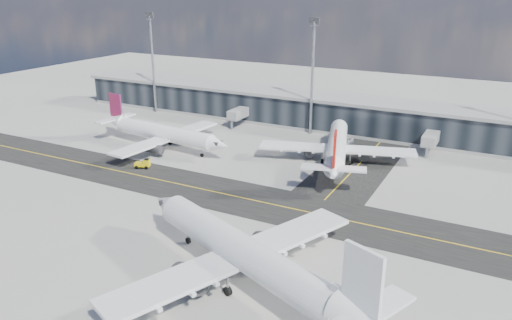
{
  "coord_description": "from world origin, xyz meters",
  "views": [
    {
      "loc": [
        45.12,
        -68.09,
        36.65
      ],
      "look_at": [
        3.68,
        10.82,
        5.0
      ],
      "focal_mm": 35.0,
      "sensor_mm": 36.0,
      "label": 1
    }
  ],
  "objects_px": {
    "airliner_near": "(246,255)",
    "baggage_tug": "(144,164)",
    "airliner_af": "(162,133)",
    "airliner_redtail": "(337,147)",
    "service_van": "(346,141)"
  },
  "relations": [
    {
      "from": "airliner_near",
      "to": "service_van",
      "type": "distance_m",
      "value": 64.25
    },
    {
      "from": "airliner_af",
      "to": "service_van",
      "type": "distance_m",
      "value": 44.02
    },
    {
      "from": "baggage_tug",
      "to": "service_van",
      "type": "relative_size",
      "value": 0.7
    },
    {
      "from": "airliner_af",
      "to": "service_van",
      "type": "relative_size",
      "value": 7.59
    },
    {
      "from": "airliner_near",
      "to": "baggage_tug",
      "type": "bearing_deg",
      "value": 77.78
    },
    {
      "from": "airliner_redtail",
      "to": "service_van",
      "type": "distance_m",
      "value": 15.41
    },
    {
      "from": "airliner_redtail",
      "to": "airliner_near",
      "type": "height_order",
      "value": "airliner_near"
    },
    {
      "from": "airliner_af",
      "to": "airliner_near",
      "type": "bearing_deg",
      "value": 53.75
    },
    {
      "from": "airliner_af",
      "to": "baggage_tug",
      "type": "bearing_deg",
      "value": 26.86
    },
    {
      "from": "airliner_af",
      "to": "airliner_near",
      "type": "relative_size",
      "value": 0.89
    },
    {
      "from": "airliner_af",
      "to": "baggage_tug",
      "type": "distance_m",
      "value": 14.11
    },
    {
      "from": "airliner_af",
      "to": "airliner_redtail",
      "type": "xyz_separation_m",
      "value": [
        39.77,
        8.34,
        0.16
      ]
    },
    {
      "from": "airliner_af",
      "to": "service_van",
      "type": "xyz_separation_m",
      "value": [
        37.28,
        23.22,
        -2.99
      ]
    },
    {
      "from": "airliner_redtail",
      "to": "airliner_near",
      "type": "xyz_separation_m",
      "value": [
        4.84,
        -48.85,
        0.48
      ]
    },
    {
      "from": "airliner_af",
      "to": "airliner_near",
      "type": "height_order",
      "value": "airliner_near"
    }
  ]
}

